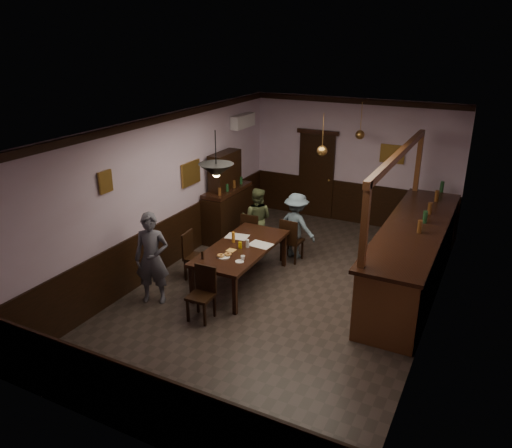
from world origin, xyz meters
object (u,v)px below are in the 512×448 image
Objects in this scene: chair_near at (203,290)px; coffee_cup at (243,258)px; chair_far_right at (290,239)px; pendant_brass_mid at (322,151)px; person_seated_left at (257,219)px; person_seated_right at (296,226)px; bar_counter at (412,255)px; pendant_brass_far at (360,135)px; dining_table at (241,249)px; chair_far_left at (251,232)px; person_standing at (152,258)px; soda_can at (240,245)px; chair_side at (193,253)px; sideboard at (227,204)px; pendant_iron at (216,171)px.

coffee_cup is at bearing 67.89° from chair_near.
pendant_brass_mid is (0.49, 0.25, 1.80)m from chair_far_right.
person_seated_right is at bearing 169.40° from person_seated_left.
bar_counter is 3.15m from pendant_brass_far.
bar_counter is at bearing 24.76° from dining_table.
person_standing is (-0.58, -2.53, 0.32)m from chair_far_left.
chair_far_left is at bearing -169.50° from pendant_brass_mid.
bar_counter is (2.38, -0.26, -0.05)m from person_seated_right.
chair_far_right is (0.89, 0.01, 0.01)m from chair_far_left.
coffee_cup is at bearing -106.59° from pendant_brass_mid.
chair_far_left is 2.29m from pendant_brass_mid.
pendant_brass_mid is (0.91, 2.85, 1.81)m from chair_near.
person_seated_left is (-0.48, 2.87, 0.19)m from chair_near.
pendant_brass_mid reaches higher than chair_far_left.
chair_far_left is at bearing -126.96° from pendant_brass_far.
person_standing is 1.58m from soda_can.
chair_side is 0.47× the size of sideboard.
coffee_cup is at bearing 100.17° from person_seated_right.
coffee_cup is at bearing -101.75° from pendant_brass_far.
person_seated_left is 0.99× the size of person_seated_right.
soda_can is at bearing -107.61° from pendant_brass_far.
person_seated_left is at bearing -20.85° from chair_side.
dining_table is 27.63× the size of coffee_cup.
chair_side is at bearing 147.98° from pendant_iron.
sideboard is at bearing -149.31° from pendant_brass_far.
chair_far_right is 2.39m from bar_counter.
person_seated_left is 0.30× the size of bar_counter.
person_seated_right is (0.89, 0.28, 0.20)m from chair_far_left.
pendant_iron is (0.01, -0.80, 1.68)m from dining_table.
person_seated_right is at bearing 39.49° from person_standing.
chair_far_right is at bearing 78.51° from pendant_iron.
chair_far_left is 0.55× the size of person_standing.
chair_near is 0.65× the size of person_seated_right.
pendant_brass_far is (-1.69, 2.07, 1.66)m from bar_counter.
person_seated_left is at bearing 106.80° from dining_table.
chair_side is 1.23× the size of pendant_iron.
chair_far_right is 11.44× the size of coffee_cup.
person_seated_right is (0.90, 0.01, 0.00)m from person_seated_left.
pendant_brass_mid reaches higher than chair_side.
chair_side is 1.31m from coffee_cup.
sideboard is (-0.47, 2.10, 0.27)m from chair_side.
bar_counter is at bearing 164.49° from person_seated_left.
sideboard is 3.41m from pendant_iron.
chair_far_right reaches higher than soda_can.
chair_far_right is 0.33m from person_seated_right.
chair_far_left is 0.98× the size of chair_far_right.
person_seated_right is at bearing 79.98° from chair_near.
sideboard reaches higher than chair_near.
dining_table is 1.86m from pendant_iron.
pendant_brass_mid is (0.90, 1.61, 1.49)m from soda_can.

